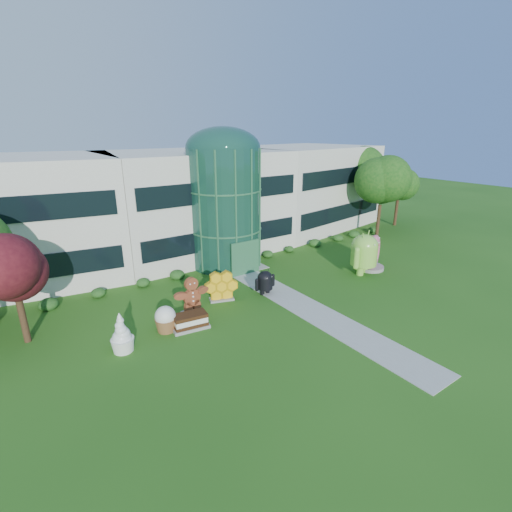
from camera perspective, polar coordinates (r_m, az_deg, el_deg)
ground at (r=23.97m, az=10.38°, el=-9.30°), size 140.00×140.00×0.00m
building at (r=36.60m, az=-9.62°, el=8.37°), size 46.00×15.00×9.30m
atrium at (r=31.33m, az=-4.83°, el=7.27°), size 6.00×6.00×9.80m
walkway at (r=25.22m, az=7.16°, el=-7.56°), size 2.40×20.00×0.04m
tree_red at (r=23.54m, az=-32.88°, el=-4.70°), size 4.00×4.00×6.00m
trees_backdrop at (r=32.33m, az=-5.69°, el=6.34°), size 52.00×8.00×8.40m
android_green at (r=31.04m, az=16.33°, el=0.77°), size 3.90×3.11×3.87m
android_black at (r=26.38m, az=1.40°, el=-3.81°), size 1.81×1.24×2.02m
donut at (r=32.37m, az=17.32°, el=0.59°), size 3.18×2.62×2.99m
gingerbread at (r=24.01m, az=-9.85°, el=-5.94°), size 2.70×1.13×2.46m
ice_cream_sandwich at (r=22.53m, az=-10.08°, el=-9.84°), size 2.27×1.35×0.96m
honeycomb at (r=25.56m, az=-5.36°, el=-4.80°), size 2.59×1.58×1.92m
froyo at (r=21.06m, az=-20.00°, el=-10.99°), size 1.64×1.64×2.23m
cupcake at (r=22.45m, az=-13.75°, el=-9.36°), size 1.53×1.53×1.56m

